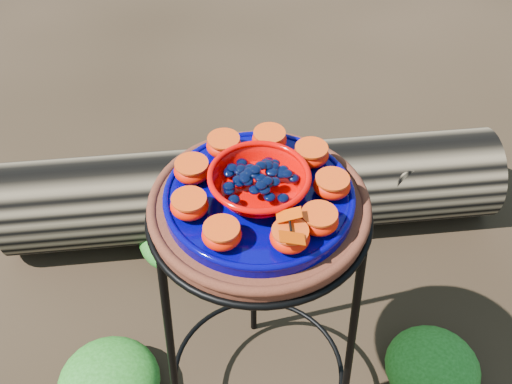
{
  "coord_description": "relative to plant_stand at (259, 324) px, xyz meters",
  "views": [
    {
      "loc": [
        -0.05,
        -0.77,
        1.54
      ],
      "look_at": [
        -0.01,
        0.0,
        0.76
      ],
      "focal_mm": 45.0,
      "sensor_mm": 36.0,
      "label": 1
    }
  ],
  "objects": [
    {
      "name": "plant_stand",
      "position": [
        0.0,
        0.0,
        0.0
      ],
      "size": [
        0.44,
        0.44,
        0.7
      ],
      "primitive_type": null,
      "color": "black",
      "rests_on": "ground"
    },
    {
      "name": "terracotta_saucer",
      "position": [
        0.0,
        0.0,
        0.37
      ],
      "size": [
        0.38,
        0.38,
        0.03
      ],
      "primitive_type": "cylinder",
      "color": "#3B1A0F",
      "rests_on": "plant_stand"
    },
    {
      "name": "cobalt_plate",
      "position": [
        0.0,
        0.0,
        0.39
      ],
      "size": [
        0.33,
        0.33,
        0.02
      ],
      "primitive_type": "cylinder",
      "color": "#010038",
      "rests_on": "terracotta_saucer"
    },
    {
      "name": "red_bowl",
      "position": [
        0.0,
        0.0,
        0.43
      ],
      "size": [
        0.16,
        0.16,
        0.05
      ],
      "primitive_type": null,
      "color": "#CC0200",
      "rests_on": "cobalt_plate"
    },
    {
      "name": "glass_gems",
      "position": [
        0.0,
        0.0,
        0.46
      ],
      "size": [
        0.13,
        0.13,
        0.02
      ],
      "primitive_type": null,
      "color": "black",
      "rests_on": "red_bowl"
    },
    {
      "name": "orange_half_0",
      "position": [
        0.04,
        -0.12,
        0.42
      ],
      "size": [
        0.06,
        0.06,
        0.04
      ],
      "primitive_type": "ellipsoid",
      "color": "#C51900",
      "rests_on": "cobalt_plate"
    },
    {
      "name": "orange_half_1",
      "position": [
        0.09,
        -0.08,
        0.42
      ],
      "size": [
        0.06,
        0.06,
        0.04
      ],
      "primitive_type": "ellipsoid",
      "color": "#C51900",
      "rests_on": "cobalt_plate"
    },
    {
      "name": "orange_half_2",
      "position": [
        0.12,
        -0.0,
        0.42
      ],
      "size": [
        0.06,
        0.06,
        0.04
      ],
      "primitive_type": "ellipsoid",
      "color": "#C51900",
      "rests_on": "cobalt_plate"
    },
    {
      "name": "orange_half_3",
      "position": [
        0.1,
        0.08,
        0.42
      ],
      "size": [
        0.06,
        0.06,
        0.04
      ],
      "primitive_type": "ellipsoid",
      "color": "#C51900",
      "rests_on": "cobalt_plate"
    },
    {
      "name": "orange_half_4",
      "position": [
        0.03,
        0.12,
        0.42
      ],
      "size": [
        0.06,
        0.06,
        0.04
      ],
      "primitive_type": "ellipsoid",
      "color": "#C51900",
      "rests_on": "cobalt_plate"
    },
    {
      "name": "orange_half_5",
      "position": [
        -0.06,
        0.11,
        0.42
      ],
      "size": [
        0.06,
        0.06,
        0.04
      ],
      "primitive_type": "ellipsoid",
      "color": "#C51900",
      "rests_on": "cobalt_plate"
    },
    {
      "name": "orange_half_6",
      "position": [
        -0.11,
        0.05,
        0.42
      ],
      "size": [
        0.06,
        0.06,
        0.04
      ],
      "primitive_type": "ellipsoid",
      "color": "#C51900",
      "rests_on": "cobalt_plate"
    },
    {
      "name": "orange_half_7",
      "position": [
        -0.12,
        -0.04,
        0.42
      ],
      "size": [
        0.06,
        0.06,
        0.04
      ],
      "primitive_type": "ellipsoid",
      "color": "#C51900",
      "rests_on": "cobalt_plate"
    },
    {
      "name": "orange_half_8",
      "position": [
        -0.07,
        -0.1,
        0.42
      ],
      "size": [
        0.06,
        0.06,
        0.04
      ],
      "primitive_type": "ellipsoid",
      "color": "#C51900",
      "rests_on": "cobalt_plate"
    },
    {
      "name": "butterfly",
      "position": [
        0.04,
        -0.12,
        0.45
      ],
      "size": [
        0.09,
        0.06,
        0.02
      ],
      "primitive_type": null,
      "rotation": [
        0.0,
        0.0,
        0.01
      ],
      "color": "#C43500",
      "rests_on": "orange_half_0"
    },
    {
      "name": "driftwood_log",
      "position": [
        0.02,
        0.62,
        -0.21
      ],
      "size": [
        1.51,
        0.48,
        0.28
      ],
      "primitive_type": null,
      "rotation": [
        0.0,
        0.0,
        0.06
      ],
      "color": "black",
      "rests_on": "ground"
    },
    {
      "name": "foliage_left",
      "position": [
        -0.37,
        0.04,
        -0.29
      ],
      "size": [
        0.26,
        0.26,
        0.13
      ],
      "primitive_type": "ellipsoid",
      "color": "#164A0E",
      "rests_on": "ground"
    },
    {
      "name": "foliage_right",
      "position": [
        0.45,
        0.04,
        -0.29
      ],
      "size": [
        0.24,
        0.24,
        0.12
      ],
      "primitive_type": "ellipsoid",
      "color": "#164A0E",
      "rests_on": "ground"
    },
    {
      "name": "foliage_back",
      "position": [
        -0.2,
        0.51,
        -0.28
      ],
      "size": [
        0.27,
        0.27,
        0.13
      ],
      "primitive_type": "ellipsoid",
      "color": "#164A0E",
      "rests_on": "ground"
    }
  ]
}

